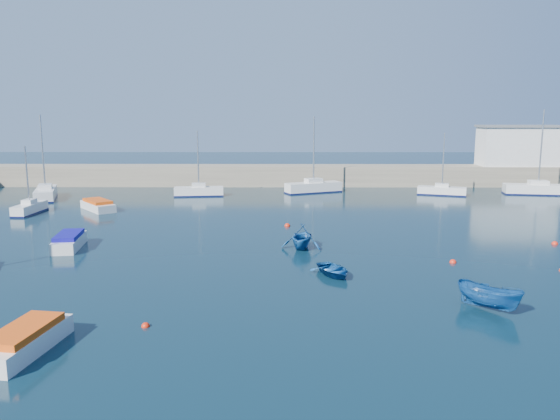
{
  "coord_description": "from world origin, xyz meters",
  "views": [
    {
      "loc": [
        -0.82,
        -25.84,
        9.29
      ],
      "look_at": [
        -1.08,
        17.82,
        1.6
      ],
      "focal_mm": 35.0,
      "sensor_mm": 36.0,
      "label": 1
    }
  ],
  "objects_px": {
    "sailboat_4": "(46,193)",
    "dinghy_left": "(302,237)",
    "motorboat_2": "(98,205)",
    "motorboat_3": "(25,340)",
    "sailboat_3": "(30,208)",
    "dinghy_center": "(334,270)",
    "sailboat_7": "(442,190)",
    "sailboat_6": "(313,187)",
    "sailboat_8": "(538,189)",
    "dinghy_right": "(489,297)",
    "motorboat_1": "(69,241)",
    "harbor_office": "(519,147)",
    "sailboat_5": "(199,191)"
  },
  "relations": [
    {
      "from": "harbor_office",
      "to": "sailboat_3",
      "type": "xyz_separation_m",
      "value": [
        -54.82,
        -21.18,
        -4.56
      ]
    },
    {
      "from": "motorboat_2",
      "to": "dinghy_center",
      "type": "relative_size",
      "value": 1.69
    },
    {
      "from": "dinghy_center",
      "to": "dinghy_right",
      "type": "relative_size",
      "value": 0.9
    },
    {
      "from": "motorboat_2",
      "to": "motorboat_3",
      "type": "distance_m",
      "value": 33.32
    },
    {
      "from": "sailboat_4",
      "to": "motorboat_2",
      "type": "relative_size",
      "value": 1.82
    },
    {
      "from": "harbor_office",
      "to": "dinghy_right",
      "type": "xyz_separation_m",
      "value": [
        -20.92,
        -46.74,
        -4.46
      ]
    },
    {
      "from": "sailboat_3",
      "to": "motorboat_1",
      "type": "height_order",
      "value": "sailboat_3"
    },
    {
      "from": "dinghy_left",
      "to": "motorboat_1",
      "type": "bearing_deg",
      "value": -167.28
    },
    {
      "from": "harbor_office",
      "to": "sailboat_7",
      "type": "relative_size",
      "value": 1.39
    },
    {
      "from": "dinghy_center",
      "to": "harbor_office",
      "type": "bearing_deg",
      "value": 33.12
    },
    {
      "from": "sailboat_3",
      "to": "sailboat_5",
      "type": "distance_m",
      "value": 18.25
    },
    {
      "from": "sailboat_5",
      "to": "dinghy_right",
      "type": "xyz_separation_m",
      "value": [
        19.6,
        -36.89,
        0.05
      ]
    },
    {
      "from": "harbor_office",
      "to": "dinghy_center",
      "type": "relative_size",
      "value": 3.33
    },
    {
      "from": "motorboat_3",
      "to": "harbor_office",
      "type": "bearing_deg",
      "value": 59.65
    },
    {
      "from": "sailboat_5",
      "to": "dinghy_center",
      "type": "xyz_separation_m",
      "value": [
        12.64,
        -31.24,
        -0.28
      ]
    },
    {
      "from": "motorboat_1",
      "to": "motorboat_3",
      "type": "xyz_separation_m",
      "value": [
        4.83,
        -16.98,
        -0.0
      ]
    },
    {
      "from": "sailboat_7",
      "to": "motorboat_2",
      "type": "relative_size",
      "value": 1.42
    },
    {
      "from": "motorboat_3",
      "to": "dinghy_right",
      "type": "height_order",
      "value": "dinghy_right"
    },
    {
      "from": "motorboat_2",
      "to": "dinghy_right",
      "type": "xyz_separation_m",
      "value": [
        28.08,
        -27.47,
        0.15
      ]
    },
    {
      "from": "sailboat_8",
      "to": "sailboat_7",
      "type": "bearing_deg",
      "value": 102.13
    },
    {
      "from": "dinghy_center",
      "to": "dinghy_left",
      "type": "xyz_separation_m",
      "value": [
        -1.64,
        6.41,
        0.55
      ]
    },
    {
      "from": "dinghy_right",
      "to": "sailboat_4",
      "type": "bearing_deg",
      "value": 93.57
    },
    {
      "from": "harbor_office",
      "to": "sailboat_6",
      "type": "xyz_separation_m",
      "value": [
        -27.19,
        -6.9,
        -4.42
      ]
    },
    {
      "from": "motorboat_1",
      "to": "motorboat_3",
      "type": "bearing_deg",
      "value": -82.16
    },
    {
      "from": "sailboat_4",
      "to": "sailboat_5",
      "type": "height_order",
      "value": "sailboat_4"
    },
    {
      "from": "sailboat_3",
      "to": "harbor_office",
      "type": "bearing_deg",
      "value": 23.82
    },
    {
      "from": "motorboat_1",
      "to": "dinghy_right",
      "type": "distance_m",
      "value": 27.72
    },
    {
      "from": "sailboat_3",
      "to": "motorboat_3",
      "type": "xyz_separation_m",
      "value": [
        13.8,
        -30.45,
        -0.04
      ]
    },
    {
      "from": "motorboat_2",
      "to": "motorboat_3",
      "type": "bearing_deg",
      "value": -114.4
    },
    {
      "from": "dinghy_left",
      "to": "sailboat_4",
      "type": "bearing_deg",
      "value": 153.54
    },
    {
      "from": "sailboat_4",
      "to": "motorboat_1",
      "type": "xyz_separation_m",
      "value": [
        11.41,
        -22.68,
        -0.14
      ]
    },
    {
      "from": "sailboat_4",
      "to": "sailboat_7",
      "type": "xyz_separation_m",
      "value": [
        44.89,
        3.05,
        -0.11
      ]
    },
    {
      "from": "harbor_office",
      "to": "sailboat_7",
      "type": "bearing_deg",
      "value": -144.22
    },
    {
      "from": "motorboat_3",
      "to": "dinghy_center",
      "type": "relative_size",
      "value": 1.58
    },
    {
      "from": "motorboat_1",
      "to": "sailboat_7",
      "type": "bearing_deg",
      "value": 29.49
    },
    {
      "from": "sailboat_4",
      "to": "dinghy_right",
      "type": "distance_m",
      "value": 50.3
    },
    {
      "from": "sailboat_3",
      "to": "sailboat_8",
      "type": "height_order",
      "value": "sailboat_8"
    },
    {
      "from": "sailboat_6",
      "to": "dinghy_left",
      "type": "bearing_deg",
      "value": 151.77
    },
    {
      "from": "sailboat_4",
      "to": "dinghy_left",
      "type": "distance_m",
      "value": 35.86
    },
    {
      "from": "dinghy_right",
      "to": "harbor_office",
      "type": "bearing_deg",
      "value": 23.2
    },
    {
      "from": "sailboat_3",
      "to": "dinghy_left",
      "type": "distance_m",
      "value": 28.68
    },
    {
      "from": "dinghy_right",
      "to": "motorboat_1",
      "type": "bearing_deg",
      "value": 111.43
    },
    {
      "from": "sailboat_6",
      "to": "sailboat_7",
      "type": "height_order",
      "value": "sailboat_6"
    },
    {
      "from": "motorboat_2",
      "to": "motorboat_3",
      "type": "height_order",
      "value": "motorboat_3"
    },
    {
      "from": "sailboat_4",
      "to": "dinghy_right",
      "type": "height_order",
      "value": "sailboat_4"
    },
    {
      "from": "harbor_office",
      "to": "dinghy_right",
      "type": "distance_m",
      "value": 51.4
    },
    {
      "from": "sailboat_8",
      "to": "motorboat_3",
      "type": "relative_size",
      "value": 2.07
    },
    {
      "from": "sailboat_5",
      "to": "dinghy_right",
      "type": "relative_size",
      "value": 2.24
    },
    {
      "from": "motorboat_1",
      "to": "motorboat_3",
      "type": "relative_size",
      "value": 0.96
    },
    {
      "from": "motorboat_3",
      "to": "sailboat_6",
      "type": "bearing_deg",
      "value": 80.94
    }
  ]
}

